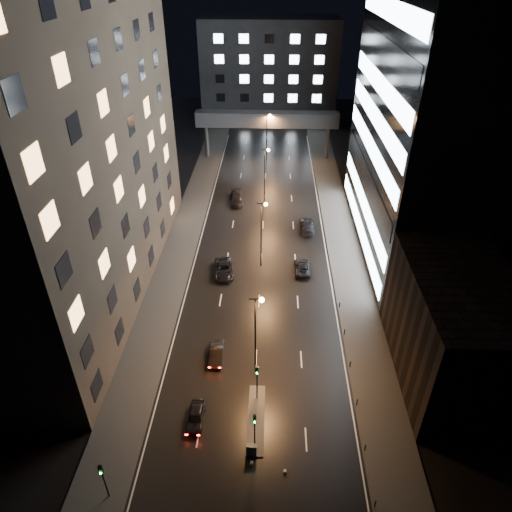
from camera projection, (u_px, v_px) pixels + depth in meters
The scene contains 26 objects.
ground at pixel (263, 225), 75.57m from camera, with size 160.00×160.00×0.00m, color black.
sidewalk_left at pixel (183, 238), 71.76m from camera, with size 5.00×110.00×0.15m, color #383533.
sidewalk_right at pixel (342, 242), 70.95m from camera, with size 5.00×110.00×0.15m, color #383533.
building_left at pixel (64, 137), 51.92m from camera, with size 15.00×48.00×40.00m, color #2D2319.
building_right_low at pixel (454, 329), 45.77m from camera, with size 10.00×18.00×12.00m, color black.
building_right_glass at pixel (456, 92), 59.02m from camera, with size 20.00×36.00×45.00m, color black.
building_far at pixel (269, 71), 117.01m from camera, with size 34.00×14.00×25.00m, color #333335.
skybridge at pixel (267, 120), 95.97m from camera, with size 30.00×3.00×10.00m.
median_island at pixel (256, 419), 43.84m from camera, with size 1.60×8.00×0.15m, color #383533.
traffic_signal_near at pixel (257, 377), 44.25m from camera, with size 0.28×0.34×4.40m.
traffic_signal_far at pixel (255, 426), 39.67m from camera, with size 0.28×0.34×4.40m.
traffic_signal_corner at pixel (103, 477), 35.97m from camera, with size 0.28×0.34×4.40m.
bollard_row at pixel (353, 383), 47.07m from camera, with size 0.12×25.12×0.90m.
streetlight_near at pixel (257, 327), 45.30m from camera, with size 1.45×0.50×10.15m.
streetlight_mid_a at pixel (262, 227), 61.97m from camera, with size 1.45×0.50×10.15m.
streetlight_mid_b at pixel (265, 169), 78.64m from camera, with size 1.45×0.50×10.15m.
streetlight_far at pixel (268, 132), 95.31m from camera, with size 1.45×0.50×10.15m.
car_away_a at pixel (196, 416), 43.42m from camera, with size 1.53×3.81×1.30m, color black.
car_away_b at pixel (217, 354), 50.20m from camera, with size 1.42×4.07×1.34m, color black.
car_away_c at pixel (224, 269), 63.56m from camera, with size 2.54×5.51×1.53m, color black.
car_away_d at pixel (236, 199), 81.82m from camera, with size 2.23×5.49×1.59m, color black.
car_toward_a at pixel (302, 267), 64.11m from camera, with size 2.16×4.68×1.30m, color black.
car_toward_b at pixel (307, 225), 73.70m from camera, with size 2.30×5.66×1.64m, color black.
utility_cabinet at pixel (252, 449), 40.40m from camera, with size 0.89×0.45×1.19m, color #454547.
cone_a at pixel (252, 463), 39.86m from camera, with size 0.36×0.36×0.48m, color #EF3C0C.
cone_b at pixel (285, 471), 39.24m from camera, with size 0.35×0.35×0.45m, color #F0470C.
Camera 1 is at (1.38, -25.90, 37.34)m, focal length 32.00 mm.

